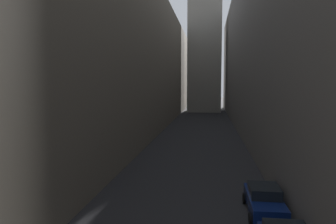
# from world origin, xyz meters

# --- Properties ---
(ground_plane) EXTENTS (264.00, 264.00, 0.00)m
(ground_plane) POSITION_xyz_m (0.00, 48.00, 0.00)
(ground_plane) COLOR #232326
(building_block_left) EXTENTS (12.21, 108.00, 20.83)m
(building_block_left) POSITION_xyz_m (-11.61, 50.00, 10.41)
(building_block_left) COLOR #756B5B
(building_block_left) RESTS_ON ground
(building_block_right) EXTENTS (11.62, 108.00, 23.67)m
(building_block_right) POSITION_xyz_m (11.31, 50.00, 11.84)
(building_block_right) COLOR slate
(building_block_right) RESTS_ON ground
(parked_car_right_far) EXTENTS (1.91, 4.40, 1.52)m
(parked_car_right_far) POSITION_xyz_m (4.40, 22.63, 0.77)
(parked_car_right_far) COLOR navy
(parked_car_right_far) RESTS_ON ground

